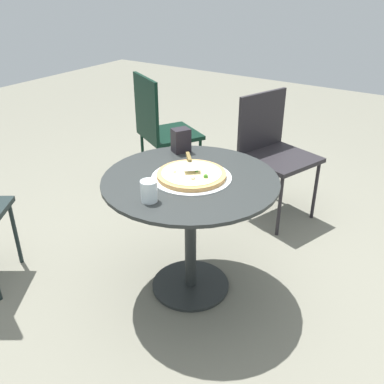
{
  "coord_description": "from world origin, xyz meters",
  "views": [
    {
      "loc": [
        -1.6,
        -1.07,
        1.61
      ],
      "look_at": [
        0.01,
        -0.0,
        0.6
      ],
      "focal_mm": 40.03,
      "sensor_mm": 36.0,
      "label": 1
    }
  ],
  "objects": [
    {
      "name": "patio_chair_far",
      "position": [
        1.03,
        -0.0,
        0.52
      ],
      "size": [
        0.55,
        0.55,
        0.87
      ],
      "color": "black",
      "rests_on": "ground"
    },
    {
      "name": "ground_plane",
      "position": [
        0.0,
        0.0,
        0.0
      ],
      "size": [
        10.0,
        10.0,
        0.0
      ],
      "primitive_type": "plane",
      "color": "slate"
    },
    {
      "name": "pizza_server",
      "position": [
        0.07,
        0.05,
        0.74
      ],
      "size": [
        0.19,
        0.18,
        0.02
      ],
      "color": "silver",
      "rests_on": "pizza_on_tray"
    },
    {
      "name": "patio_table",
      "position": [
        0.0,
        0.0,
        0.52
      ],
      "size": [
        0.89,
        0.89,
        0.68
      ],
      "color": "#252928",
      "rests_on": "ground"
    },
    {
      "name": "pizza_on_tray",
      "position": [
        0.01,
        -0.0,
        0.7
      ],
      "size": [
        0.4,
        0.4,
        0.05
      ],
      "color": "silver",
      "rests_on": "patio_table"
    },
    {
      "name": "patio_chair_corner",
      "position": [
        0.9,
        0.88,
        0.54
      ],
      "size": [
        0.56,
        0.56,
        0.93
      ],
      "color": "black",
      "rests_on": "ground"
    },
    {
      "name": "napkin_dispenser",
      "position": [
        0.26,
        0.24,
        0.75
      ],
      "size": [
        0.12,
        0.11,
        0.14
      ],
      "primitive_type": "cube",
      "rotation": [
        0.0,
        0.0,
        5.77
      ],
      "color": "black",
      "rests_on": "patio_table"
    },
    {
      "name": "drinking_cup",
      "position": [
        -0.3,
        0.02,
        0.73
      ],
      "size": [
        0.08,
        0.08,
        0.1
      ],
      "primitive_type": "cylinder",
      "color": "silver",
      "rests_on": "patio_table"
    }
  ]
}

